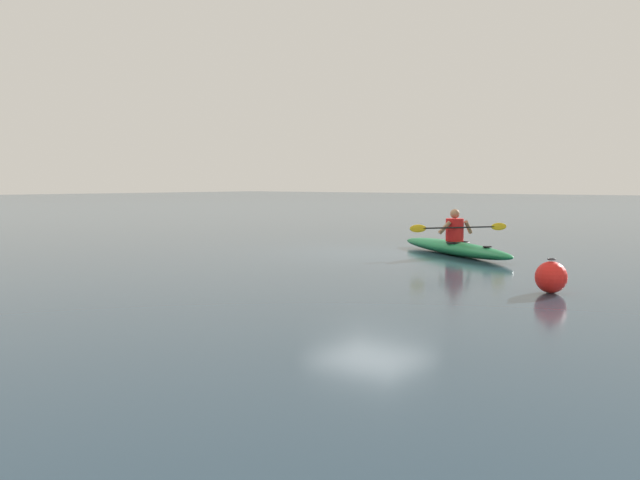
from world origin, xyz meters
TOP-DOWN VIEW (x-y plane):
  - ground_plane at (0.00, 0.00)m, footprint 160.00×160.00m
  - kayak at (-1.63, -0.85)m, footprint 4.17×2.93m
  - kayaker at (-1.67, -0.82)m, footprint 1.34×2.07m
  - mooring_buoy_orange_mid at (-5.41, 3.31)m, footprint 0.47×0.47m

SIDE VIEW (x-z plane):
  - ground_plane at x=0.00m, z-range 0.00..0.00m
  - kayak at x=-1.63m, z-range 0.00..0.31m
  - mooring_buoy_orange_mid at x=-5.41m, z-range -0.02..0.49m
  - kayaker at x=-1.67m, z-range 0.24..0.96m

